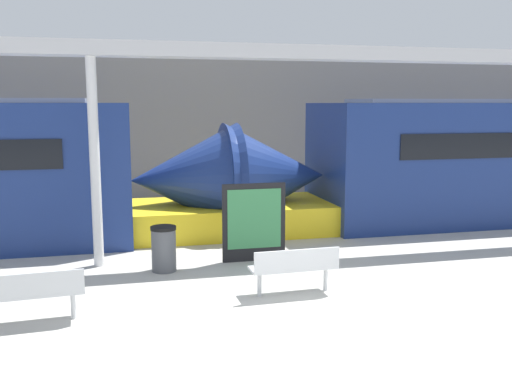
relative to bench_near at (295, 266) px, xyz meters
name	(u,v)px	position (x,y,z in m)	size (l,w,h in m)	color
ground_plane	(313,331)	(-0.20, -1.48, -0.49)	(60.00, 60.00, 0.00)	#B2AFA8
station_wall	(198,122)	(-0.20, 9.83, 2.01)	(56.00, 0.20, 5.00)	gray
bench_near	(295,266)	(0.00, 0.00, 0.00)	(1.44, 0.48, 0.79)	silver
bench_far	(20,292)	(-4.10, -0.37, 0.00)	(1.74, 0.56, 0.79)	silver
trash_bin	(164,249)	(-1.96, 1.86, -0.06)	(0.48, 0.48, 0.85)	#4C4F54
poster_board	(254,222)	(-0.17, 2.15, 0.30)	(1.26, 0.07, 1.55)	black
support_column_near	(95,164)	(-3.15, 2.51, 1.48)	(0.19, 0.19, 3.94)	silver
canopy_beam	(90,48)	(-3.15, 2.51, 3.59)	(28.00, 0.60, 0.28)	#B7B7BC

